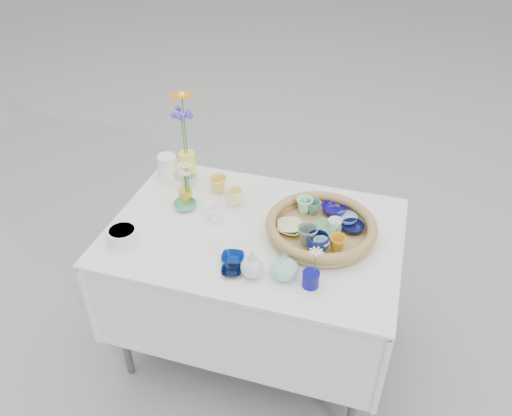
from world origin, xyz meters
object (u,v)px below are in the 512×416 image
(wicker_tray, at_px, (321,228))
(tall_vase_yellow, at_px, (188,167))
(display_table, at_px, (255,343))
(bud_vase_seafoam, at_px, (284,266))

(wicker_tray, relative_size, tall_vase_yellow, 3.15)
(tall_vase_yellow, bearing_deg, wicker_tray, -18.87)
(wicker_tray, bearing_deg, display_table, -169.88)
(wicker_tray, distance_m, bud_vase_seafoam, 0.31)
(display_table, height_order, bud_vase_seafoam, bud_vase_seafoam)
(bud_vase_seafoam, xyz_separation_m, tall_vase_yellow, (-0.63, 0.54, 0.02))
(tall_vase_yellow, bearing_deg, display_table, -34.12)
(bud_vase_seafoam, bearing_deg, wicker_tray, 73.37)
(display_table, bearing_deg, tall_vase_yellow, 145.88)
(display_table, bearing_deg, bud_vase_seafoam, -51.92)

